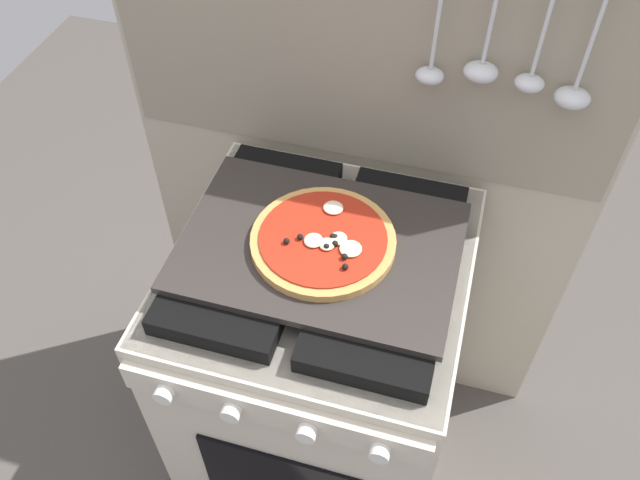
% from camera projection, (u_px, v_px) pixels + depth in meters
% --- Properties ---
extents(ground_plane, '(4.00, 4.00, 0.00)m').
position_uv_depth(ground_plane, '(320.00, 445.00, 1.96)').
color(ground_plane, '#4C4742').
extents(kitchen_backsplash, '(1.10, 0.09, 1.55)m').
position_uv_depth(kitchen_backsplash, '(359.00, 179.00, 1.58)').
color(kitchen_backsplash, '#B2A893').
rests_on(kitchen_backsplash, ground_plane).
extents(stove, '(0.60, 0.64, 0.90)m').
position_uv_depth(stove, '(320.00, 368.00, 1.62)').
color(stove, beige).
rests_on(stove, ground_plane).
extents(baking_tray, '(0.54, 0.38, 0.02)m').
position_uv_depth(baking_tray, '(320.00, 246.00, 1.28)').
color(baking_tray, '#2D2826').
rests_on(baking_tray, stove).
extents(pizza_left, '(0.28, 0.28, 0.03)m').
position_uv_depth(pizza_left, '(324.00, 240.00, 1.26)').
color(pizza_left, tan).
rests_on(pizza_left, baking_tray).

